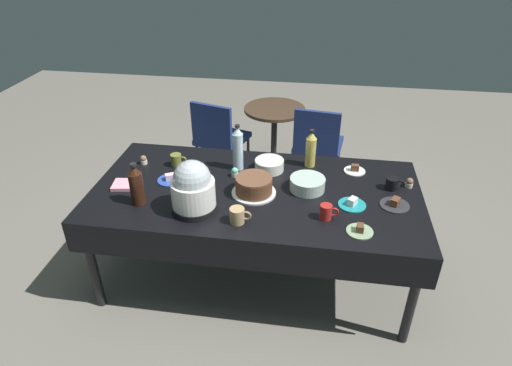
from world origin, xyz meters
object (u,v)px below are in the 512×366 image
at_px(slow_cooker, 193,188).
at_px(maroon_chair_left, 219,135).
at_px(dessert_plate_cobalt, 170,179).
at_px(maroon_chair_right, 317,142).
at_px(round_cafe_table, 274,129).
at_px(frosted_layer_cake, 254,186).
at_px(dessert_plate_teal, 352,204).
at_px(coffee_mug_red, 326,212).
at_px(ceramic_snack_bowl, 269,165).
at_px(glass_salad_bowl, 307,184).
at_px(soda_bottle_water, 238,149).
at_px(dessert_plate_charcoal, 395,204).
at_px(cupcake_mint, 235,172).
at_px(soda_bottle_ginger_ale, 311,149).
at_px(dessert_plate_sage, 360,230).
at_px(soda_bottle_cola, 136,185).
at_px(coffee_mug_black, 392,184).
at_px(dessert_plate_white, 355,170).
at_px(coffee_mug_tan, 238,215).
at_px(cupcake_berry, 409,183).
at_px(coffee_mug_olive, 177,160).
at_px(potluck_table, 256,197).
at_px(cupcake_rose, 144,160).

distance_m(slow_cooker, maroon_chair_left, 1.69).
bearing_deg(dessert_plate_cobalt, slow_cooker, -50.21).
bearing_deg(maroon_chair_right, round_cafe_table, 152.97).
xyz_separation_m(frosted_layer_cake, round_cafe_table, (-0.04, 1.60, -0.31)).
bearing_deg(maroon_chair_right, dessert_plate_teal, -80.32).
height_order(dessert_plate_teal, coffee_mug_red, coffee_mug_red).
xyz_separation_m(frosted_layer_cake, ceramic_snack_bowl, (0.06, 0.33, -0.02)).
relative_size(glass_salad_bowl, soda_bottle_water, 0.68).
bearing_deg(dessert_plate_charcoal, maroon_chair_left, 136.67).
bearing_deg(cupcake_mint, soda_bottle_ginger_ale, 24.50).
relative_size(frosted_layer_cake, ceramic_snack_bowl, 1.41).
bearing_deg(dessert_plate_sage, soda_bottle_cola, 176.03).
relative_size(cupcake_mint, coffee_mug_black, 0.56).
relative_size(dessert_plate_white, coffee_mug_tan, 1.16).
relative_size(cupcake_berry, round_cafe_table, 0.09).
distance_m(cupcake_mint, coffee_mug_olive, 0.46).
bearing_deg(coffee_mug_red, cupcake_mint, 147.21).
xyz_separation_m(dessert_plate_sage, coffee_mug_olive, (-1.29, 0.60, 0.03)).
height_order(ceramic_snack_bowl, round_cafe_table, ceramic_snack_bowl).
height_order(potluck_table, dessert_plate_white, dessert_plate_white).
xyz_separation_m(cupcake_rose, soda_bottle_cola, (0.16, -0.50, 0.10)).
bearing_deg(cupcake_berry, maroon_chair_right, 119.03).
relative_size(dessert_plate_charcoal, soda_bottle_cola, 0.65).
bearing_deg(maroon_chair_right, coffee_mug_tan, -104.56).
bearing_deg(dessert_plate_white, round_cafe_table, 120.76).
bearing_deg(cupcake_mint, glass_salad_bowl, -10.76).
relative_size(frosted_layer_cake, round_cafe_table, 0.41).
xyz_separation_m(cupcake_berry, round_cafe_table, (-1.07, 1.36, -0.28)).
relative_size(potluck_table, soda_bottle_cola, 7.65).
bearing_deg(potluck_table, dessert_plate_teal, -8.74).
bearing_deg(soda_bottle_water, maroon_chair_left, 110.62).
bearing_deg(soda_bottle_ginger_ale, coffee_mug_red, -78.89).
relative_size(cupcake_mint, coffee_mug_tan, 0.51).
height_order(glass_salad_bowl, dessert_plate_teal, glass_salad_bowl).
xyz_separation_m(coffee_mug_red, maroon_chair_right, (-0.08, 1.59, -0.31)).
relative_size(slow_cooker, cupcake_berry, 5.05).
height_order(ceramic_snack_bowl, dessert_plate_charcoal, ceramic_snack_bowl).
height_order(frosted_layer_cake, coffee_mug_olive, frosted_layer_cake).
xyz_separation_m(soda_bottle_water, maroon_chair_left, (-0.40, 1.07, -0.42)).
distance_m(soda_bottle_ginger_ale, soda_bottle_water, 0.53).
bearing_deg(frosted_layer_cake, soda_bottle_water, 117.52).
bearing_deg(maroon_chair_left, dessert_plate_cobalt, -91.63).
distance_m(dessert_plate_white, soda_bottle_cola, 1.52).
xyz_separation_m(cupcake_berry, soda_bottle_ginger_ale, (-0.68, 0.20, 0.10)).
bearing_deg(glass_salad_bowl, dessert_plate_charcoal, -11.46).
bearing_deg(potluck_table, soda_bottle_water, 123.05).
relative_size(cupcake_berry, cupcake_rose, 1.00).
distance_m(ceramic_snack_bowl, dessert_plate_white, 0.62).
bearing_deg(maroon_chair_right, dessert_plate_sage, -80.72).
xyz_separation_m(slow_cooker, dessert_plate_sage, (1.01, -0.08, -0.15)).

